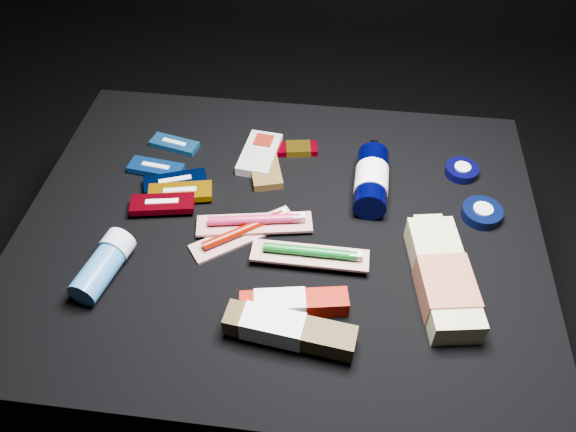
# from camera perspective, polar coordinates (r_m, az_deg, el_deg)

# --- Properties ---
(ground) EXTENTS (3.00, 3.00, 0.00)m
(ground) POSITION_cam_1_polar(r_m,az_deg,el_deg) (1.38, -0.68, -12.19)
(ground) COLOR black
(ground) RESTS_ON ground
(cloth_table) EXTENTS (0.98, 0.78, 0.40)m
(cloth_table) POSITION_cam_1_polar(r_m,az_deg,el_deg) (1.21, -0.77, -7.36)
(cloth_table) COLOR black
(cloth_table) RESTS_ON ground
(luna_bar_0) EXTENTS (0.11, 0.06, 0.01)m
(luna_bar_0) POSITION_cam_1_polar(r_m,az_deg,el_deg) (1.25, -11.46, 7.17)
(luna_bar_0) COLOR #1C61A7
(luna_bar_0) RESTS_ON cloth_table
(luna_bar_1) EXTENTS (0.12, 0.06, 0.01)m
(luna_bar_1) POSITION_cam_1_polar(r_m,az_deg,el_deg) (1.19, -13.25, 4.76)
(luna_bar_1) COLOR #0F3F98
(luna_bar_1) RESTS_ON cloth_table
(luna_bar_2) EXTENTS (0.13, 0.09, 0.02)m
(luna_bar_2) POSITION_cam_1_polar(r_m,az_deg,el_deg) (1.15, -11.36, 3.39)
(luna_bar_2) COLOR black
(luna_bar_2) RESTS_ON cloth_table
(luna_bar_3) EXTENTS (0.13, 0.07, 0.02)m
(luna_bar_3) POSITION_cam_1_polar(r_m,az_deg,el_deg) (1.12, -10.88, 2.37)
(luna_bar_3) COLOR #B47403
(luna_bar_3) RESTS_ON cloth_table
(luna_bar_4) EXTENTS (0.13, 0.07, 0.02)m
(luna_bar_4) POSITION_cam_1_polar(r_m,az_deg,el_deg) (1.10, -12.62, 1.20)
(luna_bar_4) COLOR #6A020D
(luna_bar_4) RESTS_ON cloth_table
(clif_bar_0) EXTENTS (0.09, 0.12, 0.02)m
(clif_bar_0) POSITION_cam_1_polar(r_m,az_deg,el_deg) (1.16, -2.36, 4.90)
(clif_bar_0) COLOR #4F3817
(clif_bar_0) RESTS_ON cloth_table
(clif_bar_1) EXTENTS (0.08, 0.14, 0.02)m
(clif_bar_1) POSITION_cam_1_polar(r_m,az_deg,el_deg) (1.20, -2.83, 6.45)
(clif_bar_1) COLOR #9D9D96
(clif_bar_1) RESTS_ON cloth_table
(power_bar) EXTENTS (0.13, 0.06, 0.02)m
(power_bar) POSITION_cam_1_polar(r_m,az_deg,el_deg) (1.21, 0.40, 6.83)
(power_bar) COLOR maroon
(power_bar) RESTS_ON cloth_table
(lotion_bottle) EXTENTS (0.07, 0.20, 0.07)m
(lotion_bottle) POSITION_cam_1_polar(r_m,az_deg,el_deg) (1.11, 8.48, 3.64)
(lotion_bottle) COLOR black
(lotion_bottle) RESTS_ON cloth_table
(cream_tin_upper) EXTENTS (0.07, 0.07, 0.02)m
(cream_tin_upper) POSITION_cam_1_polar(r_m,az_deg,el_deg) (1.21, 17.23, 4.45)
(cream_tin_upper) COLOR black
(cream_tin_upper) RESTS_ON cloth_table
(cream_tin_lower) EXTENTS (0.08, 0.08, 0.02)m
(cream_tin_lower) POSITION_cam_1_polar(r_m,az_deg,el_deg) (1.13, 19.10, 0.31)
(cream_tin_lower) COLOR black
(cream_tin_lower) RESTS_ON cloth_table
(bodywash_bottle) EXTENTS (0.12, 0.25, 0.05)m
(bodywash_bottle) POSITION_cam_1_polar(r_m,az_deg,el_deg) (0.99, 15.47, -6.20)
(bodywash_bottle) COLOR #C5BA84
(bodywash_bottle) RESTS_ON cloth_table
(deodorant_stick) EXTENTS (0.08, 0.14, 0.06)m
(deodorant_stick) POSITION_cam_1_polar(r_m,az_deg,el_deg) (1.02, -18.24, -4.75)
(deodorant_stick) COLOR teal
(deodorant_stick) RESTS_ON cloth_table
(toothbrush_pack_0) EXTENTS (0.19, 0.16, 0.02)m
(toothbrush_pack_0) POSITION_cam_1_polar(r_m,az_deg,el_deg) (1.04, -4.36, -1.58)
(toothbrush_pack_0) COLOR beige
(toothbrush_pack_0) RESTS_ON cloth_table
(toothbrush_pack_1) EXTENTS (0.22, 0.09, 0.02)m
(toothbrush_pack_1) POSITION_cam_1_polar(r_m,az_deg,el_deg) (1.05, -3.26, -0.60)
(toothbrush_pack_1) COLOR #B9B1AD
(toothbrush_pack_1) RESTS_ON cloth_table
(toothbrush_pack_2) EXTENTS (0.21, 0.05, 0.02)m
(toothbrush_pack_2) POSITION_cam_1_polar(r_m,az_deg,el_deg) (0.99, 2.41, -3.86)
(toothbrush_pack_2) COLOR silver
(toothbrush_pack_2) RESTS_ON cloth_table
(toothpaste_carton_red) EXTENTS (0.18, 0.07, 0.03)m
(toothpaste_carton_red) POSITION_cam_1_polar(r_m,az_deg,el_deg) (0.93, 0.11, -8.91)
(toothpaste_carton_red) COLOR #800900
(toothpaste_carton_red) RESTS_ON cloth_table
(toothpaste_carton_green) EXTENTS (0.21, 0.07, 0.04)m
(toothpaste_carton_green) POSITION_cam_1_polar(r_m,az_deg,el_deg) (0.90, -0.43, -11.41)
(toothpaste_carton_green) COLOR #38290F
(toothpaste_carton_green) RESTS_ON cloth_table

